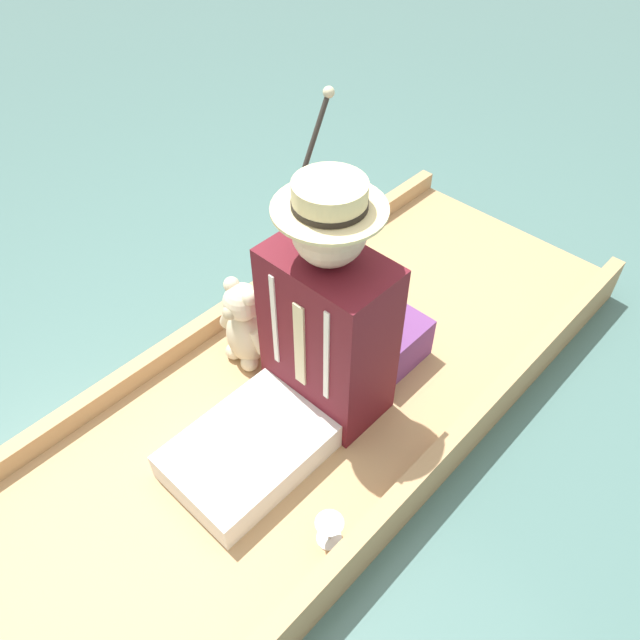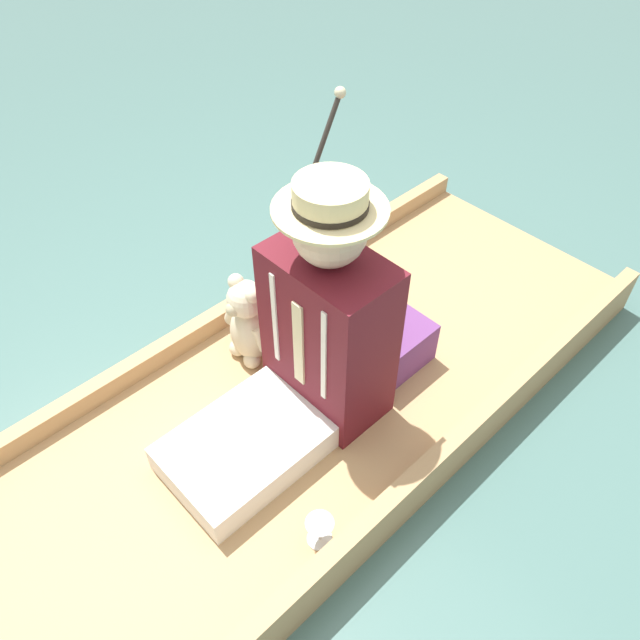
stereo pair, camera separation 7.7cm
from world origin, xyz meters
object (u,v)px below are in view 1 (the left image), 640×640
(seated_person, at_px, (312,343))
(walking_cane, at_px, (297,191))
(teddy_bear, at_px, (245,326))
(wine_glass, at_px, (329,527))

(seated_person, height_order, walking_cane, seated_person)
(seated_person, height_order, teddy_bear, seated_person)
(seated_person, relative_size, teddy_bear, 2.37)
(teddy_bear, height_order, walking_cane, walking_cane)
(seated_person, xyz_separation_m, teddy_bear, (0.35, 0.00, -0.16))
(wine_glass, bearing_deg, seated_person, -40.56)
(teddy_bear, height_order, wine_glass, teddy_bear)
(teddy_bear, bearing_deg, wine_glass, 155.87)
(wine_glass, bearing_deg, teddy_bear, -24.13)
(seated_person, bearing_deg, walking_cane, -52.24)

